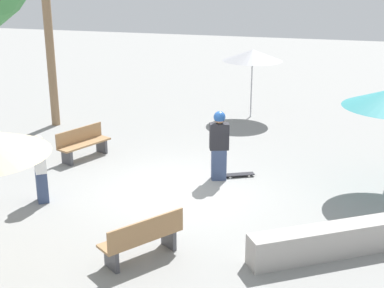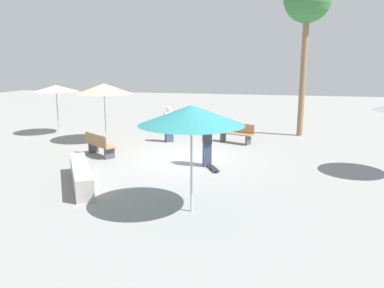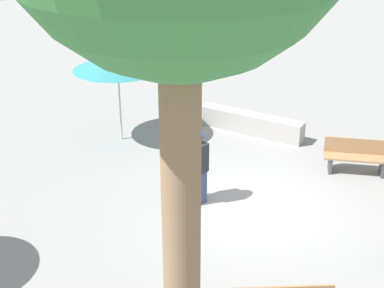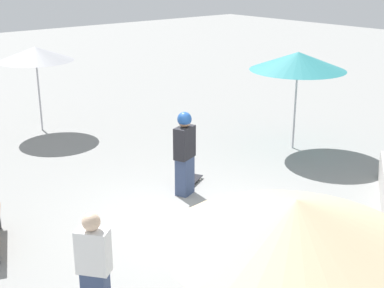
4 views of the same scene
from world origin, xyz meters
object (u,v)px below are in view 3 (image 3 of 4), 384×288
Objects in this scene: concrete_ledge at (251,123)px; shade_umbrella_teal at (117,61)px; skateboard at (176,192)px; bench_far at (357,157)px; skater_main at (197,163)px.

shade_umbrella_teal is (3.54, -1.16, 1.98)m from concrete_ledge.
bench_far is at bearing -128.00° from skateboard.
shade_umbrella_teal is (0.14, -3.55, 2.22)m from skateboard.
skateboard is (0.31, -0.46, -0.90)m from skater_main.
bench_far is (-4.18, 0.40, -0.53)m from skater_main.
concrete_ledge is (-3.40, -2.39, 0.23)m from skateboard.
skater_main reaches higher than bench_far.
concrete_ledge is at bearing -36.34° from bench_far.
skater_main is 1.05m from skateboard.
skateboard is at bearing 24.16° from bench_far.
shade_umbrella_teal is at bearing -24.87° from skateboard.
bench_far is at bearing 136.39° from shade_umbrella_teal.
concrete_ledge is 1.15× the size of shade_umbrella_teal.
concrete_ledge is 1.84× the size of bench_far.
shade_umbrella_teal is (4.63, -4.42, 1.85)m from bench_far.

